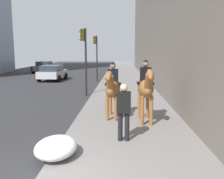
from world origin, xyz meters
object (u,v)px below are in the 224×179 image
object	(u,v)px
mounted_horse_near	(113,88)
traffic_light_far_curb	(96,51)
car_near_lane	(44,67)
traffic_light_near_curb	(84,51)
pedestrian_greeting	(124,108)
mounted_horse_far	(146,87)
car_mid_lane	(53,72)

from	to	relation	value
mounted_horse_near	traffic_light_far_curb	xyz separation A→B (m)	(13.14, 1.96, 1.42)
mounted_horse_near	car_near_lane	xyz separation A→B (m)	(21.74, 9.58, -0.59)
car_near_lane	traffic_light_near_curb	world-z (taller)	traffic_light_near_curb
traffic_light_near_curb	traffic_light_far_curb	world-z (taller)	traffic_light_far_curb
mounted_horse_near	traffic_light_far_curb	distance (m)	13.36
mounted_horse_near	car_near_lane	bearing A→B (deg)	-150.41
pedestrian_greeting	car_near_lane	bearing A→B (deg)	23.22
mounted_horse_near	mounted_horse_far	world-z (taller)	mounted_horse_far
traffic_light_far_curb	car_mid_lane	bearing A→B (deg)	87.99
mounted_horse_near	traffic_light_near_curb	bearing A→B (deg)	-155.02
pedestrian_greeting	car_near_lane	distance (m)	26.20
mounted_horse_near	mounted_horse_far	distance (m)	1.35
car_mid_lane	pedestrian_greeting	bearing A→B (deg)	-155.47
traffic_light_far_curb	pedestrian_greeting	bearing A→B (deg)	-171.39
mounted_horse_far	car_mid_lane	xyz separation A→B (m)	(13.83, 7.32, -0.67)
car_mid_lane	traffic_light_near_curb	world-z (taller)	traffic_light_near_curb
pedestrian_greeting	traffic_light_near_curb	xyz separation A→B (m)	(7.92, 2.30, 1.64)
mounted_horse_far	car_near_lane	world-z (taller)	mounted_horse_far
car_near_lane	traffic_light_far_curb	world-z (taller)	traffic_light_far_curb
mounted_horse_far	car_near_lane	distance (m)	24.79
mounted_horse_far	traffic_light_far_curb	xyz separation A→B (m)	(13.69, 3.19, 1.32)
traffic_light_near_curb	car_mid_lane	bearing A→B (deg)	28.14
mounted_horse_near	car_mid_lane	distance (m)	14.62
mounted_horse_near	traffic_light_near_curb	size ratio (longest dim) A/B	0.54
mounted_horse_far	traffic_light_near_curb	size ratio (longest dim) A/B	0.57
pedestrian_greeting	traffic_light_near_curb	size ratio (longest dim) A/B	0.41
car_near_lane	traffic_light_near_curb	distance (m)	18.14
car_mid_lane	mounted_horse_near	bearing A→B (deg)	-153.24
traffic_light_near_curb	traffic_light_far_curb	xyz separation A→B (m)	(7.70, 0.07, 0.02)
mounted_horse_far	car_mid_lane	bearing A→B (deg)	-154.43
traffic_light_near_curb	mounted_horse_far	bearing A→B (deg)	-152.46
mounted_horse_near	traffic_light_near_curb	distance (m)	5.93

